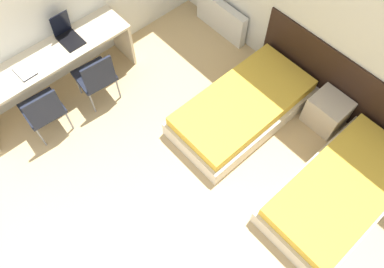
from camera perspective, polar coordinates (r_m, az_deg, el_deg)
wall_back at (r=4.67m, az=18.75°, el=18.82°), size 5.37×0.05×2.70m
headboard_panel at (r=5.06m, az=22.26°, el=6.16°), size 2.62×0.03×0.92m
bed_near_window at (r=4.90m, az=7.70°, el=3.94°), size 0.97×1.90×0.39m
bed_near_door at (r=4.63m, az=21.65°, el=-8.17°), size 0.97×1.90×0.39m
nightstand at (r=5.09m, az=19.88°, el=3.21°), size 0.46×0.41×0.44m
radiator at (r=5.87m, az=4.46°, el=17.28°), size 0.94×0.12×0.52m
desk at (r=5.09m, az=-20.94°, el=9.69°), size 0.54×2.21×0.75m
chair_near_laptop at (r=4.96m, az=-14.44°, el=8.58°), size 0.49×0.49×0.85m
chair_near_notebook at (r=4.84m, az=-21.77°, el=3.52°), size 0.48×0.48×0.85m
laptop at (r=5.05m, az=-18.48°, el=14.18°), size 0.34×0.25×0.35m
open_notebook at (r=4.91m, az=-24.15°, el=8.72°), size 0.29×0.20×0.02m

